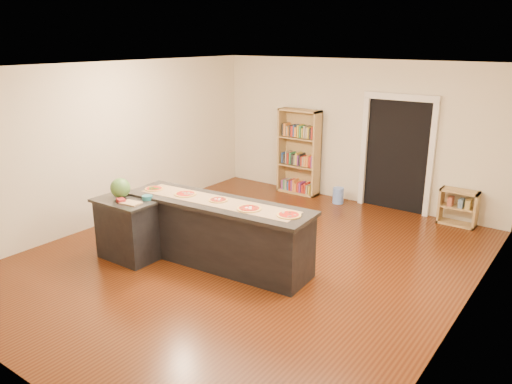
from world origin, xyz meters
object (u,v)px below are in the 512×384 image
Objects in this scene: waste_bin at (338,195)px; watermelon at (120,188)px; kitchen_island at (218,232)px; side_counter at (129,228)px; low_shelf at (458,208)px; bookshelf at (299,152)px.

watermelon reaches higher than waste_bin.
kitchen_island reaches higher than side_counter.
watermelon is (-3.75, -4.30, 0.75)m from low_shelf.
waste_bin is (1.02, -0.13, -0.73)m from bookshelf.
bookshelf reaches higher than waste_bin.
kitchen_island is at bearing 26.73° from side_counter.
kitchen_island is 1.63× the size of bookshelf.
side_counter is at bearing -108.07° from waste_bin.
waste_bin is at bearing -7.21° from bookshelf.
bookshelf is (-0.86, 3.66, 0.41)m from kitchen_island.
kitchen_island is at bearing -92.59° from waste_bin.
watermelon reaches higher than side_counter.
bookshelf is 5.60× the size of waste_bin.
bookshelf reaches higher than side_counter.
waste_bin is at bearing 83.25° from kitchen_island.
watermelon is at bearing -131.07° from low_shelf.
watermelon is (-1.49, -4.15, 0.91)m from waste_bin.
watermelon reaches higher than kitchen_island.
bookshelf is 2.78× the size of low_shelf.
side_counter is 0.52× the size of bookshelf.
side_counter reaches higher than low_shelf.
waste_bin is at bearing -176.21° from low_shelf.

